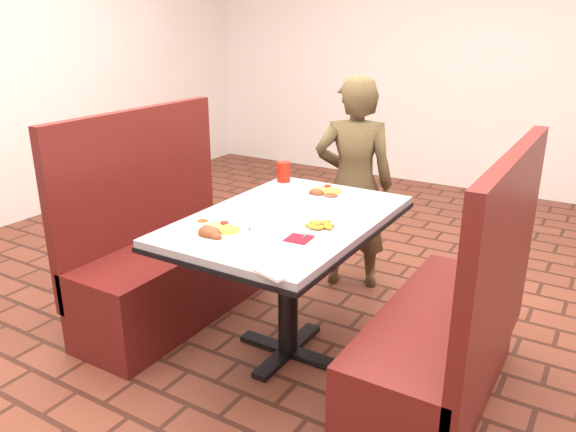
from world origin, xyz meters
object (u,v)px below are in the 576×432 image
at_px(dining_table, 288,235).
at_px(red_tumbler, 284,172).
at_px(far_dinner_plate, 326,191).
at_px(booth_bench_left, 168,262).
at_px(booth_bench_right, 448,341).
at_px(near_dinner_plate, 217,229).
at_px(diner_person, 354,184).
at_px(plantain_plate, 320,227).

relative_size(dining_table, red_tumbler, 10.72).
bearing_deg(far_dinner_plate, booth_bench_left, -154.21).
xyz_separation_m(booth_bench_right, near_dinner_plate, (-0.93, -0.37, 0.45)).
distance_m(diner_person, red_tumbler, 0.51).
xyz_separation_m(booth_bench_left, booth_bench_right, (1.60, 0.00, 0.00)).
bearing_deg(booth_bench_left, near_dinner_plate, -28.94).
height_order(dining_table, red_tumbler, red_tumbler).
xyz_separation_m(booth_bench_left, near_dinner_plate, (0.67, -0.37, 0.45)).
xyz_separation_m(booth_bench_right, far_dinner_plate, (-0.80, 0.39, 0.44)).
bearing_deg(booth_bench_left, red_tumbler, 47.10).
xyz_separation_m(near_dinner_plate, red_tumbler, (-0.20, 0.87, 0.03)).
relative_size(booth_bench_left, far_dinner_plate, 4.75).
bearing_deg(far_dinner_plate, dining_table, -89.76).
distance_m(near_dinner_plate, far_dinner_plate, 0.77).
bearing_deg(booth_bench_left, far_dinner_plate, 25.79).
height_order(far_dinner_plate, plantain_plate, far_dinner_plate).
distance_m(dining_table, booth_bench_left, 0.86).
distance_m(dining_table, far_dinner_plate, 0.40).
distance_m(booth_bench_left, plantain_plate, 1.10).
distance_m(booth_bench_left, near_dinner_plate, 0.88).
bearing_deg(diner_person, red_tumbler, 36.93).
relative_size(far_dinner_plate, red_tumbler, 2.23).
height_order(booth_bench_right, diner_person, diner_person).
height_order(dining_table, booth_bench_right, booth_bench_right).
height_order(booth_bench_right, far_dinner_plate, booth_bench_right).
bearing_deg(plantain_plate, dining_table, 159.97).
xyz_separation_m(near_dinner_plate, plantain_plate, (0.34, 0.29, -0.01)).
bearing_deg(red_tumbler, diner_person, 59.32).
bearing_deg(near_dinner_plate, dining_table, 70.47).
bearing_deg(booth_bench_right, red_tumbler, 156.10).
height_order(booth_bench_left, near_dinner_plate, booth_bench_left).
relative_size(booth_bench_left, red_tumbler, 10.62).
height_order(near_dinner_plate, plantain_plate, near_dinner_plate).
bearing_deg(dining_table, plantain_plate, -20.03).
relative_size(near_dinner_plate, red_tumbler, 2.23).
height_order(diner_person, near_dinner_plate, diner_person).
bearing_deg(plantain_plate, booth_bench_left, 175.61).
bearing_deg(diner_person, far_dinner_plate, 76.25).
distance_m(booth_bench_right, far_dinner_plate, 0.99).
relative_size(booth_bench_right, far_dinner_plate, 4.75).
height_order(diner_person, far_dinner_plate, diner_person).
bearing_deg(booth_bench_right, booth_bench_left, 180.00).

